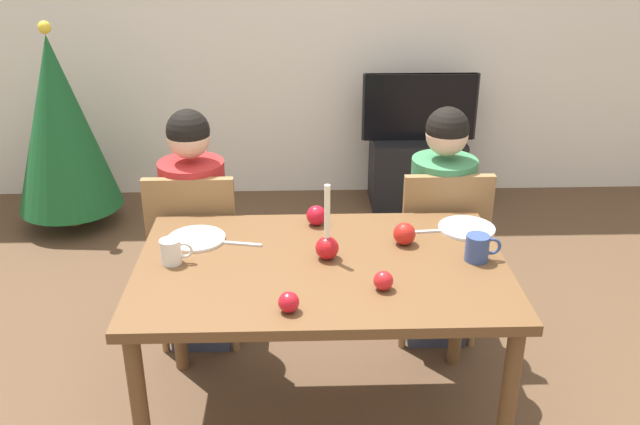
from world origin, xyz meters
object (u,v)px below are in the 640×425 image
(mug_left, at_px, (172,251))
(tv_stand, at_px, (416,171))
(person_right_child, at_px, (439,231))
(mug_right, at_px, (478,248))
(tv, at_px, (420,107))
(dining_table, at_px, (322,282))
(chair_right, at_px, (440,245))
(plate_left, at_px, (196,239))
(person_left_child, at_px, (196,234))
(apple_by_left_plate, at_px, (316,215))
(plate_right, at_px, (467,228))
(christmas_tree, at_px, (60,124))
(candle_centerpiece, at_px, (327,244))
(apple_near_candle, at_px, (404,234))
(chair_left, at_px, (196,248))
(apple_far_edge, at_px, (289,302))
(apple_by_right_mug, at_px, (383,281))

(mug_left, bearing_deg, tv_stand, 60.05)
(person_right_child, bearing_deg, mug_right, -89.06)
(tv, bearing_deg, mug_right, -93.95)
(dining_table, height_order, chair_right, chair_right)
(plate_left, bearing_deg, person_left_child, 99.18)
(dining_table, relative_size, apple_by_left_plate, 16.48)
(plate_right, bearing_deg, christmas_tree, 142.13)
(person_right_child, height_order, candle_centerpiece, person_right_child)
(mug_right, bearing_deg, candle_centerpiece, 176.97)
(apple_near_candle, bearing_deg, chair_left, 153.12)
(person_right_child, relative_size, mug_left, 9.48)
(chair_right, bearing_deg, christmas_tree, 147.51)
(person_left_child, xyz_separation_m, apple_far_edge, (0.45, -0.97, 0.22))
(chair_right, xyz_separation_m, apple_by_right_mug, (-0.37, -0.81, 0.27))
(plate_right, xyz_separation_m, apple_far_edge, (-0.73, -0.61, 0.03))
(chair_left, distance_m, apple_near_candle, 1.05)
(chair_left, xyz_separation_m, tv, (1.32, 1.69, 0.20))
(person_left_child, height_order, apple_far_edge, person_left_child)
(apple_near_candle, bearing_deg, mug_left, -171.76)
(tv_stand, relative_size, candle_centerpiece, 2.11)
(dining_table, bearing_deg, person_right_child, 47.73)
(tv, bearing_deg, plate_right, -93.88)
(tv_stand, xyz_separation_m, mug_right, (-0.16, -2.29, 0.56))
(apple_by_left_plate, distance_m, apple_by_right_mug, 0.59)
(apple_near_candle, bearing_deg, plate_right, 24.11)
(chair_left, relative_size, plate_right, 3.85)
(apple_near_candle, bearing_deg, dining_table, -155.66)
(person_left_child, height_order, tv, person_left_child)
(christmas_tree, xyz_separation_m, mug_right, (2.19, -1.99, 0.10))
(person_right_child, relative_size, christmas_tree, 0.87)
(dining_table, bearing_deg, apple_near_candle, 24.34)
(dining_table, distance_m, christmas_tree, 2.56)
(chair_left, distance_m, chair_right, 1.15)
(christmas_tree, distance_m, plate_left, 2.10)
(christmas_tree, relative_size, plate_right, 5.75)
(tv_stand, xyz_separation_m, apple_far_edge, (-0.87, -2.63, 0.55))
(mug_right, relative_size, apple_by_right_mug, 1.94)
(tv, distance_m, christmas_tree, 2.37)
(chair_right, height_order, plate_right, chair_right)
(dining_table, bearing_deg, chair_left, 133.07)
(chair_left, relative_size, mug_right, 6.58)
(person_right_child, distance_m, mug_left, 1.32)
(mug_left, relative_size, mug_right, 0.90)
(christmas_tree, bearing_deg, person_left_child, -52.75)
(mug_left, bearing_deg, mug_right, -0.68)
(person_left_child, height_order, apple_by_right_mug, person_left_child)
(chair_left, distance_m, apple_by_left_plate, 0.68)
(tv, bearing_deg, christmas_tree, -172.63)
(plate_left, distance_m, apple_near_candle, 0.84)
(person_left_child, distance_m, tv_stand, 2.15)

